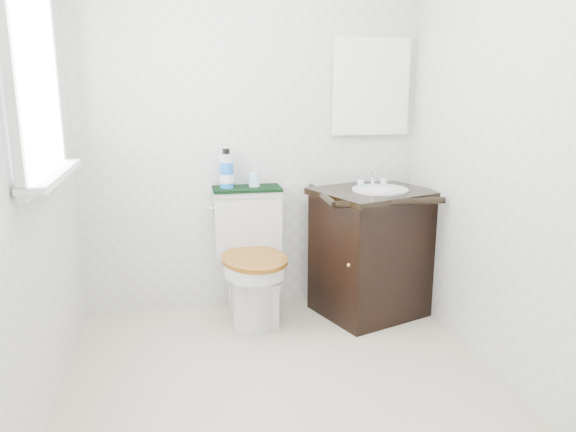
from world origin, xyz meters
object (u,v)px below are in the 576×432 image
object	(u,v)px
vanity	(372,249)
mouthwash_bottle	(226,170)
toilet	(251,264)
cup	(254,180)
trash_bin	(262,304)

from	to	relation	value
vanity	mouthwash_bottle	distance (m)	1.06
toilet	cup	distance (m)	0.54
toilet	cup	world-z (taller)	cup
toilet	mouthwash_bottle	xyz separation A→B (m)	(-0.13, 0.14, 0.59)
trash_bin	cup	distance (m)	0.79
toilet	trash_bin	world-z (taller)	toilet
toilet	vanity	bearing A→B (deg)	-4.63
toilet	trash_bin	distance (m)	0.27
vanity	mouthwash_bottle	xyz separation A→B (m)	(-0.91, 0.20, 0.51)
vanity	cup	size ratio (longest dim) A/B	10.57
trash_bin	mouthwash_bottle	bearing A→B (deg)	119.48
toilet	cup	bearing A→B (deg)	70.30
toilet	trash_bin	size ratio (longest dim) A/B	2.78
toilet	vanity	distance (m)	0.79
trash_bin	mouthwash_bottle	world-z (taller)	mouthwash_bottle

